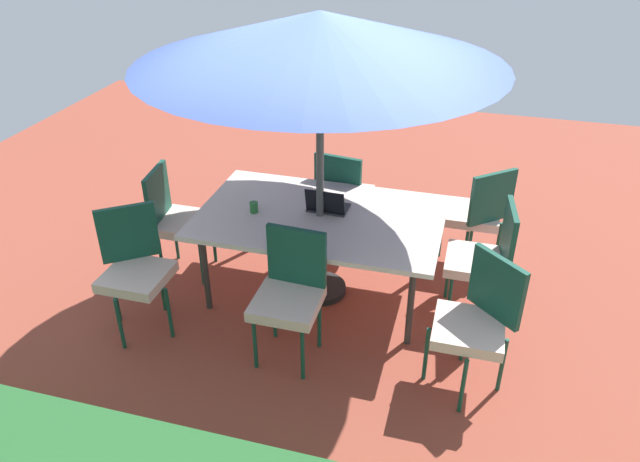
{
  "coord_description": "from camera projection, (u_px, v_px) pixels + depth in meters",
  "views": [
    {
      "loc": [
        -1.13,
        4.08,
        3.1
      ],
      "look_at": [
        0.0,
        0.0,
        0.6
      ],
      "focal_mm": 34.19,
      "sensor_mm": 36.0,
      "label": 1
    }
  ],
  "objects": [
    {
      "name": "chair_east",
      "position": [
        177.0,
        217.0,
        5.22
      ],
      "size": [
        0.49,
        0.48,
        0.98
      ],
      "rotation": [
        0.0,
        0.0,
        4.84
      ],
      "color": "beige",
      "rests_on": "ground_plane"
    },
    {
      "name": "chair_west",
      "position": [
        485.0,
        256.0,
        4.69
      ],
      "size": [
        0.48,
        0.47,
        0.98
      ],
      "rotation": [
        0.0,
        0.0,
        1.69
      ],
      "color": "beige",
      "rests_on": "ground_plane"
    },
    {
      "name": "chair_south",
      "position": [
        343.0,
        193.0,
        5.6
      ],
      "size": [
        0.48,
        0.49,
        0.98
      ],
      "rotation": [
        0.0,
        0.0,
        -0.14
      ],
      "color": "beige",
      "rests_on": "ground_plane"
    },
    {
      "name": "chair_southwest",
      "position": [
        478.0,
        211.0,
        5.3
      ],
      "size": [
        0.58,
        0.59,
        0.98
      ],
      "rotation": [
        0.0,
        0.0,
        0.71
      ],
      "color": "beige",
      "rests_on": "ground_plane"
    },
    {
      "name": "laptop",
      "position": [
        327.0,
        206.0,
        4.88
      ],
      "size": [
        0.33,
        0.25,
        0.21
      ],
      "rotation": [
        0.0,
        0.0,
        -0.03
      ],
      "color": "#2D2D33",
      "rests_on": "dining_table"
    },
    {
      "name": "cup",
      "position": [
        254.0,
        207.0,
        4.86
      ],
      "size": [
        0.07,
        0.07,
        0.09
      ],
      "primitive_type": "cylinder",
      "color": "#286B33",
      "rests_on": "dining_table"
    },
    {
      "name": "chair_north",
      "position": [
        290.0,
        291.0,
        4.29
      ],
      "size": [
        0.46,
        0.47,
        0.98
      ],
      "rotation": [
        0.0,
        0.0,
        3.08
      ],
      "color": "beige",
      "rests_on": "ground_plane"
    },
    {
      "name": "dining_table",
      "position": [
        320.0,
        220.0,
        4.87
      ],
      "size": [
        1.94,
        1.22,
        0.75
      ],
      "color": "silver",
      "rests_on": "ground_plane"
    },
    {
      "name": "chair_northeast",
      "position": [
        134.0,
        265.0,
        4.57
      ],
      "size": [
        0.58,
        0.58,
        0.98
      ],
      "rotation": [
        0.0,
        0.0,
        3.78
      ],
      "color": "beige",
      "rests_on": "ground_plane"
    },
    {
      "name": "patio_umbrella",
      "position": [
        320.0,
        40.0,
        4.15
      ],
      "size": [
        2.62,
        2.62,
        2.31
      ],
      "color": "#4C4C4C",
      "rests_on": "ground_plane"
    },
    {
      "name": "ground_plane",
      "position": [
        320.0,
        292.0,
        5.23
      ],
      "size": [
        10.0,
        10.0,
        0.02
      ],
      "primitive_type": "cube",
      "color": "brown"
    },
    {
      "name": "chair_northwest",
      "position": [
        476.0,
        319.0,
        4.02
      ],
      "size": [
        0.59,
        0.59,
        0.98
      ],
      "rotation": [
        0.0,
        0.0,
        2.41
      ],
      "color": "beige",
      "rests_on": "ground_plane"
    }
  ]
}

